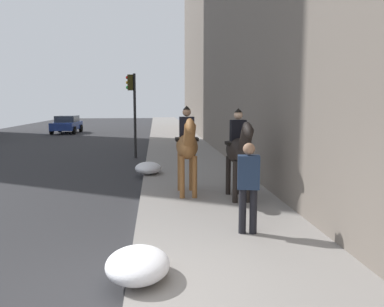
{
  "coord_description": "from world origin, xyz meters",
  "views": [
    {
      "loc": [
        -5.04,
        -0.42,
        2.56
      ],
      "look_at": [
        4.0,
        -1.23,
        1.4
      ],
      "focal_mm": 37.83,
      "sensor_mm": 36.0,
      "label": 1
    }
  ],
  "objects": [
    {
      "name": "mounted_horse_near",
      "position": [
        5.41,
        -1.24,
        1.44
      ],
      "size": [
        2.15,
        0.6,
        2.34
      ],
      "rotation": [
        0.0,
        0.0,
        3.15
      ],
      "color": "brown",
      "rests_on": "sidewalk_slab"
    },
    {
      "name": "traffic_light_near_curb",
      "position": [
        13.54,
        0.6,
        2.57
      ],
      "size": [
        0.2,
        0.44,
        3.83
      ],
      "color": "black",
      "rests_on": "ground"
    },
    {
      "name": "car_near_lane",
      "position": [
        29.01,
        6.86,
        0.76
      ],
      "size": [
        4.02,
        2.08,
        1.44
      ],
      "rotation": [
        0.0,
        0.0,
        3.11
      ],
      "color": "navy",
      "rests_on": "ground"
    },
    {
      "name": "snow_pile_far",
      "position": [
        8.67,
        -0.15,
        0.32
      ],
      "size": [
        1.16,
        0.89,
        0.4
      ],
      "primitive_type": "ellipsoid",
      "color": "white",
      "rests_on": "sidewalk_slab"
    },
    {
      "name": "pedestrian_greeting",
      "position": [
        2.15,
        -2.11,
        1.1
      ],
      "size": [
        0.33,
        0.44,
        1.7
      ],
      "rotation": [
        0.0,
        0.0,
        -0.18
      ],
      "color": "black",
      "rests_on": "sidewalk_slab"
    },
    {
      "name": "snow_pile_near",
      "position": [
        0.37,
        -0.15,
        0.32
      ],
      "size": [
        1.16,
        0.9,
        0.4
      ],
      "primitive_type": "ellipsoid",
      "color": "white",
      "rests_on": "sidewalk_slab"
    },
    {
      "name": "mounted_horse_far",
      "position": [
        4.83,
        -2.49,
        1.39
      ],
      "size": [
        2.15,
        0.6,
        2.28
      ],
      "rotation": [
        0.0,
        0.0,
        3.15
      ],
      "color": "black",
      "rests_on": "sidewalk_slab"
    },
    {
      "name": "sidewalk_slab",
      "position": [
        0.0,
        -1.76,
        0.06
      ],
      "size": [
        120.0,
        3.53,
        0.12
      ],
      "primitive_type": "cube",
      "color": "gray",
      "rests_on": "ground"
    }
  ]
}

